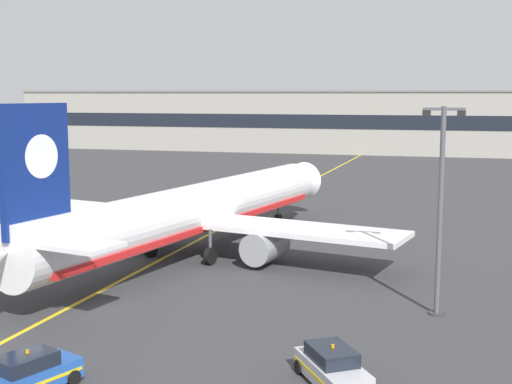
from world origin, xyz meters
name	(u,v)px	position (x,y,z in m)	size (l,w,h in m)	color
ground_plane	(83,312)	(0.00, 0.00, 0.00)	(400.00, 400.00, 0.00)	#353538
taxiway_centreline	(237,220)	(0.00, 30.00, 0.00)	(0.30, 180.00, 0.01)	yellow
airliner_foreground	(193,212)	(1.19, 14.62, 3.37)	(32.28, 41.13, 11.65)	white
apron_lamp_post	(440,207)	(19.13, 4.90, 6.04)	(2.24, 0.90, 11.49)	#515156
service_car_third	(28,374)	(3.10, -9.97, 0.77)	(3.27, 4.57, 1.79)	#2351A8
service_car_fourth	(332,368)	(15.03, -6.04, 0.77)	(3.83, 4.49, 1.79)	#B7B7BC
safety_cone_by_nose_gear	(270,216)	(2.95, 31.39, 0.26)	(0.44, 0.44, 0.55)	orange
terminal_building	(355,122)	(1.17, 110.98, 6.44)	(148.65, 12.40, 12.86)	#9E998E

